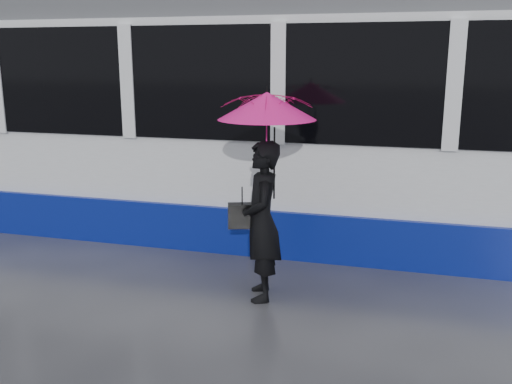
% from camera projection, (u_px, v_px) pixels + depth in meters
% --- Properties ---
extents(ground, '(90.00, 90.00, 0.00)m').
position_uv_depth(ground, '(217.00, 293.00, 6.23)').
color(ground, '#2D2D32').
rests_on(ground, ground).
extents(rails, '(34.00, 1.51, 0.02)m').
position_uv_depth(rails, '(272.00, 228.00, 8.57)').
color(rails, '#3F3D38').
rests_on(rails, ground).
extents(tram, '(26.00, 2.56, 3.35)m').
position_uv_depth(tram, '(486.00, 126.00, 7.45)').
color(tram, white).
rests_on(tram, ground).
extents(woman, '(0.58, 0.71, 1.69)m').
position_uv_depth(woman, '(262.00, 221.00, 5.95)').
color(woman, black).
rests_on(woman, ground).
extents(umbrella, '(1.26, 1.26, 1.14)m').
position_uv_depth(umbrella, '(267.00, 125.00, 5.70)').
color(umbrella, '#E11362').
rests_on(umbrella, ground).
extents(handbag, '(0.33, 0.22, 0.44)m').
position_uv_depth(handbag, '(242.00, 216.00, 6.01)').
color(handbag, black).
rests_on(handbag, ground).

